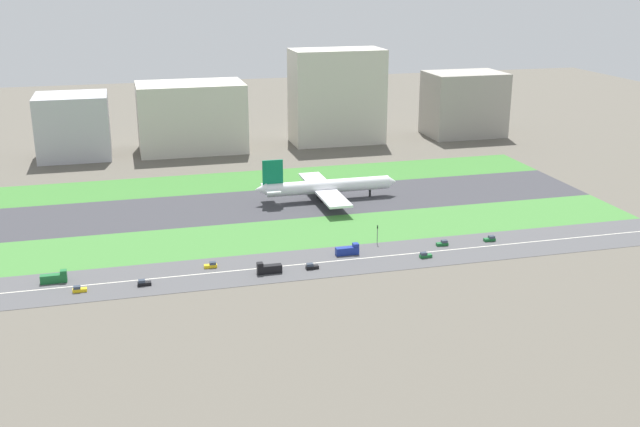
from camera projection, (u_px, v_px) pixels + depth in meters
ground_plane at (279, 204)px, 333.13m from camera, size 800.00×800.00×0.00m
runway at (279, 203)px, 333.11m from camera, size 280.00×46.00×0.10m
grass_median_north at (262, 180)px, 370.85m from camera, size 280.00×36.00×0.10m
grass_median_south at (301, 233)px, 295.37m from camera, size 280.00×36.00×0.10m
highway at (322, 262)px, 265.92m from camera, size 280.00×28.00×0.10m
highway_centerline at (322, 262)px, 265.90m from camera, size 266.00×0.50×0.01m
airliner at (325, 187)px, 336.24m from camera, size 65.00×56.00×19.70m
car_6 at (79, 289)px, 241.26m from camera, size 4.40×1.80×2.00m
car_4 at (211, 265)px, 260.97m from camera, size 4.40×1.80×2.00m
truck_0 at (348, 250)px, 272.70m from camera, size 8.40×2.50×4.00m
car_3 at (312, 267)px, 259.83m from camera, size 4.40×1.80×2.00m
car_5 at (443, 243)px, 281.89m from camera, size 4.40×1.80×2.00m
truck_1 at (269, 269)px, 255.97m from camera, size 8.40×2.50×4.00m
truck_2 at (55, 278)px, 248.30m from camera, size 8.40×2.50×4.00m
car_2 at (144, 283)px, 246.15m from camera, size 4.40×1.80×2.00m
car_1 at (490, 239)px, 286.58m from camera, size 4.40×1.80×2.00m
car_0 at (425, 255)px, 269.99m from camera, size 4.40×1.80×2.00m
traffic_light at (377, 233)px, 282.63m from camera, size 0.36×0.50×7.20m
terminal_building at (73, 126)px, 410.95m from camera, size 37.94×34.31×34.32m
hangar_building at (191, 117)px, 425.84m from camera, size 58.99×36.17×38.24m
office_tower at (337, 96)px, 443.98m from camera, size 53.36×27.25×54.59m
cargo_warehouse at (464, 104)px, 466.22m from camera, size 45.92×32.64×38.65m
fuel_tank_west at (190, 120)px, 471.21m from camera, size 16.51×16.51×17.50m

